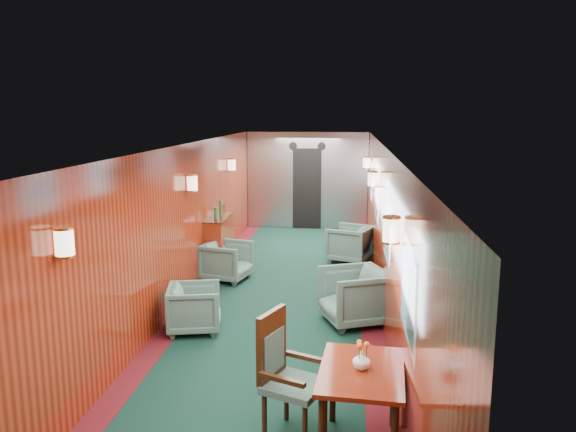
# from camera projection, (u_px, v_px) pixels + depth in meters

# --- Properties ---
(room) EXTENTS (12.00, 12.10, 2.40)m
(room) POSITION_uv_depth(u_px,v_px,m) (278.00, 200.00, 8.06)
(room) COLOR #0C2D23
(room) RESTS_ON ground
(bulkhead) EXTENTS (2.98, 0.17, 2.39)m
(bulkhead) POSITION_uv_depth(u_px,v_px,m) (307.00, 181.00, 13.92)
(bulkhead) COLOR #B2B3B9
(bulkhead) RESTS_ON ground
(windows_right) EXTENTS (0.02, 8.60, 0.80)m
(windows_right) POSITION_uv_depth(u_px,v_px,m) (381.00, 212.00, 8.19)
(windows_right) COLOR #B5B8BC
(windows_right) RESTS_ON ground
(wall_sconces) EXTENTS (2.97, 7.97, 0.25)m
(wall_sconces) POSITION_uv_depth(u_px,v_px,m) (283.00, 184.00, 8.59)
(wall_sconces) COLOR #FFECC6
(wall_sconces) RESTS_ON ground
(dining_table) EXTENTS (0.78, 1.06, 0.75)m
(dining_table) POSITION_uv_depth(u_px,v_px,m) (361.00, 382.00, 4.75)
(dining_table) COLOR maroon
(dining_table) RESTS_ON ground
(side_chair) EXTENTS (0.65, 0.67, 1.14)m
(side_chair) POSITION_uv_depth(u_px,v_px,m) (285.00, 369.00, 5.02)
(side_chair) COLOR #1B403C
(side_chair) RESTS_ON ground
(credenza) EXTENTS (0.35, 1.12, 1.28)m
(credenza) POSITION_uv_depth(u_px,v_px,m) (219.00, 243.00, 10.32)
(credenza) COLOR maroon
(credenza) RESTS_ON ground
(flower_vase) EXTENTS (0.17, 0.17, 0.16)m
(flower_vase) POSITION_uv_depth(u_px,v_px,m) (362.00, 360.00, 4.72)
(flower_vase) COLOR white
(flower_vase) RESTS_ON dining_table
(armchair_left_near) EXTENTS (0.82, 0.80, 0.63)m
(armchair_left_near) POSITION_uv_depth(u_px,v_px,m) (195.00, 308.00, 7.46)
(armchair_left_near) COLOR #1B403C
(armchair_left_near) RESTS_ON ground
(armchair_left_far) EXTENTS (0.89, 0.88, 0.68)m
(armchair_left_far) POSITION_uv_depth(u_px,v_px,m) (227.00, 261.00, 9.71)
(armchair_left_far) COLOR #1B403C
(armchair_left_far) RESTS_ON ground
(armchair_right_near) EXTENTS (1.09, 1.08, 0.77)m
(armchair_right_near) POSITION_uv_depth(u_px,v_px,m) (354.00, 296.00, 7.72)
(armchair_right_near) COLOR #1B403C
(armchair_right_near) RESTS_ON ground
(armchair_right_far) EXTENTS (1.01, 1.00, 0.71)m
(armchair_right_far) POSITION_uv_depth(u_px,v_px,m) (350.00, 244.00, 10.90)
(armchair_right_far) COLOR #1B403C
(armchair_right_far) RESTS_ON ground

